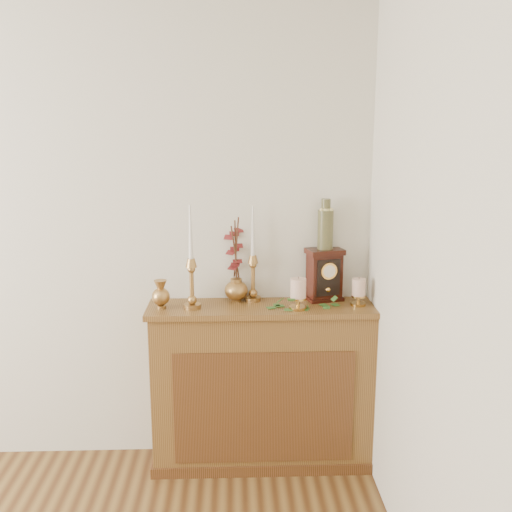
{
  "coord_description": "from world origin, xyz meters",
  "views": [
    {
      "loc": [
        1.25,
        -0.99,
        1.89
      ],
      "look_at": [
        1.36,
        2.05,
        1.21
      ],
      "focal_mm": 42.0,
      "sensor_mm": 36.0,
      "label": 1
    }
  ],
  "objects_px": {
    "bud_vase": "(161,295)",
    "mantel_clock": "(324,275)",
    "candlestick_left": "(192,275)",
    "candlestick_center": "(253,271)",
    "ginger_jar": "(235,262)",
    "ceramic_vase": "(325,227)"
  },
  "relations": [
    {
      "from": "bud_vase",
      "to": "ginger_jar",
      "type": "height_order",
      "value": "ginger_jar"
    },
    {
      "from": "mantel_clock",
      "to": "candlestick_left",
      "type": "bearing_deg",
      "value": 175.42
    },
    {
      "from": "candlestick_center",
      "to": "ginger_jar",
      "type": "relative_size",
      "value": 1.1
    },
    {
      "from": "candlestick_left",
      "to": "ceramic_vase",
      "type": "relative_size",
      "value": 2.01
    },
    {
      "from": "candlestick_left",
      "to": "bud_vase",
      "type": "xyz_separation_m",
      "value": [
        -0.16,
        0.0,
        -0.1
      ]
    },
    {
      "from": "candlestick_center",
      "to": "ceramic_vase",
      "type": "height_order",
      "value": "ceramic_vase"
    },
    {
      "from": "candlestick_center",
      "to": "ginger_jar",
      "type": "bearing_deg",
      "value": 161.11
    },
    {
      "from": "bud_vase",
      "to": "ginger_jar",
      "type": "distance_m",
      "value": 0.44
    },
    {
      "from": "bud_vase",
      "to": "mantel_clock",
      "type": "relative_size",
      "value": 0.53
    },
    {
      "from": "candlestick_left",
      "to": "mantel_clock",
      "type": "relative_size",
      "value": 1.91
    },
    {
      "from": "candlestick_left",
      "to": "candlestick_center",
      "type": "height_order",
      "value": "candlestick_left"
    },
    {
      "from": "bud_vase",
      "to": "mantel_clock",
      "type": "bearing_deg",
      "value": 8.2
    },
    {
      "from": "bud_vase",
      "to": "candlestick_left",
      "type": "bearing_deg",
      "value": -0.94
    },
    {
      "from": "candlestick_center",
      "to": "ceramic_vase",
      "type": "relative_size",
      "value": 1.92
    },
    {
      "from": "candlestick_left",
      "to": "ceramic_vase",
      "type": "distance_m",
      "value": 0.77
    },
    {
      "from": "candlestick_left",
      "to": "mantel_clock",
      "type": "xyz_separation_m",
      "value": [
        0.72,
        0.13,
        -0.04
      ]
    },
    {
      "from": "candlestick_center",
      "to": "candlestick_left",
      "type": "bearing_deg",
      "value": -159.3
    },
    {
      "from": "ginger_jar",
      "to": "ceramic_vase",
      "type": "height_order",
      "value": "ceramic_vase"
    },
    {
      "from": "mantel_clock",
      "to": "bud_vase",
      "type": "bearing_deg",
      "value": 173.38
    },
    {
      "from": "candlestick_left",
      "to": "candlestick_center",
      "type": "xyz_separation_m",
      "value": [
        0.33,
        0.12,
        -0.01
      ]
    },
    {
      "from": "candlestick_left",
      "to": "bud_vase",
      "type": "distance_m",
      "value": 0.19
    },
    {
      "from": "ginger_jar",
      "to": "bud_vase",
      "type": "bearing_deg",
      "value": -158.61
    }
  ]
}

